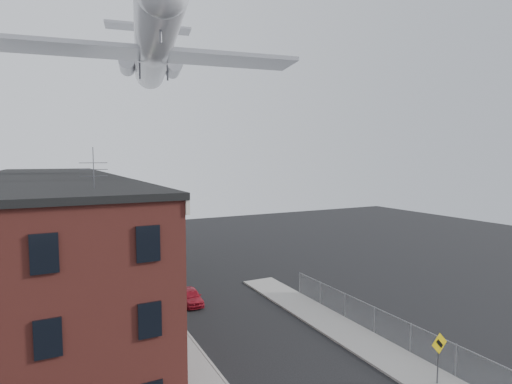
{
  "coord_description": "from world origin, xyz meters",
  "views": [
    {
      "loc": [
        -11.64,
        -14.26,
        11.61
      ],
      "look_at": [
        -0.9,
        6.8,
        9.66
      ],
      "focal_mm": 28.0,
      "sensor_mm": 36.0,
      "label": 1
    }
  ],
  "objects_px": {
    "warning_sign": "(439,350)",
    "car_mid": "(163,277)",
    "street_tree": "(125,239)",
    "car_far": "(152,255)",
    "car_near": "(191,296)",
    "airplane": "(153,48)",
    "utility_pole": "(140,246)"
  },
  "relations": [
    {
      "from": "warning_sign",
      "to": "car_mid",
      "type": "relative_size",
      "value": 0.79
    },
    {
      "from": "car_mid",
      "to": "street_tree",
      "type": "bearing_deg",
      "value": 111.34
    },
    {
      "from": "car_mid",
      "to": "car_far",
      "type": "distance_m",
      "value": 9.03
    },
    {
      "from": "car_near",
      "to": "airplane",
      "type": "height_order",
      "value": "airplane"
    },
    {
      "from": "car_mid",
      "to": "utility_pole",
      "type": "bearing_deg",
      "value": -125.47
    },
    {
      "from": "warning_sign",
      "to": "car_near",
      "type": "distance_m",
      "value": 18.69
    },
    {
      "from": "warning_sign",
      "to": "utility_pole",
      "type": "xyz_separation_m",
      "value": [
        -11.2,
        19.03,
        2.79
      ]
    },
    {
      "from": "warning_sign",
      "to": "airplane",
      "type": "distance_m",
      "value": 32.15
    },
    {
      "from": "warning_sign",
      "to": "car_near",
      "type": "bearing_deg",
      "value": 114.36
    },
    {
      "from": "warning_sign",
      "to": "car_mid",
      "type": "height_order",
      "value": "warning_sign"
    },
    {
      "from": "car_near",
      "to": "car_mid",
      "type": "bearing_deg",
      "value": 100.0
    },
    {
      "from": "car_near",
      "to": "utility_pole",
      "type": "bearing_deg",
      "value": 153.43
    },
    {
      "from": "street_tree",
      "to": "airplane",
      "type": "relative_size",
      "value": 0.18
    },
    {
      "from": "car_mid",
      "to": "car_near",
      "type": "bearing_deg",
      "value": -85.86
    },
    {
      "from": "street_tree",
      "to": "airplane",
      "type": "height_order",
      "value": "airplane"
    },
    {
      "from": "warning_sign",
      "to": "street_tree",
      "type": "distance_m",
      "value": 30.96
    },
    {
      "from": "warning_sign",
      "to": "utility_pole",
      "type": "height_order",
      "value": "utility_pole"
    },
    {
      "from": "warning_sign",
      "to": "car_mid",
      "type": "bearing_deg",
      "value": 109.83
    },
    {
      "from": "car_far",
      "to": "airplane",
      "type": "height_order",
      "value": "airplane"
    },
    {
      "from": "car_near",
      "to": "car_mid",
      "type": "relative_size",
      "value": 1.01
    },
    {
      "from": "street_tree",
      "to": "airplane",
      "type": "bearing_deg",
      "value": -67.09
    },
    {
      "from": "utility_pole",
      "to": "car_mid",
      "type": "distance_m",
      "value": 6.54
    },
    {
      "from": "utility_pole",
      "to": "street_tree",
      "type": "distance_m",
      "value": 10.0
    },
    {
      "from": "warning_sign",
      "to": "airplane",
      "type": "height_order",
      "value": "airplane"
    },
    {
      "from": "warning_sign",
      "to": "street_tree",
      "type": "bearing_deg",
      "value": 110.58
    },
    {
      "from": "utility_pole",
      "to": "street_tree",
      "type": "bearing_deg",
      "value": 88.11
    },
    {
      "from": "utility_pole",
      "to": "car_near",
      "type": "bearing_deg",
      "value": -30.16
    },
    {
      "from": "warning_sign",
      "to": "car_far",
      "type": "bearing_deg",
      "value": 102.91
    },
    {
      "from": "warning_sign",
      "to": "car_far",
      "type": "distance_m",
      "value": 33.14
    },
    {
      "from": "street_tree",
      "to": "warning_sign",
      "type": "bearing_deg",
      "value": -69.42
    },
    {
      "from": "utility_pole",
      "to": "car_mid",
      "type": "bearing_deg",
      "value": 56.81
    },
    {
      "from": "utility_pole",
      "to": "car_mid",
      "type": "height_order",
      "value": "utility_pole"
    }
  ]
}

